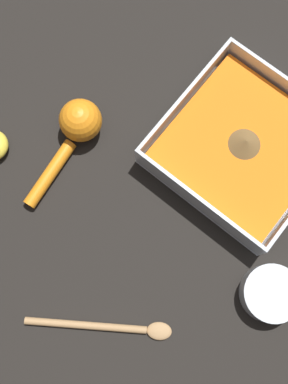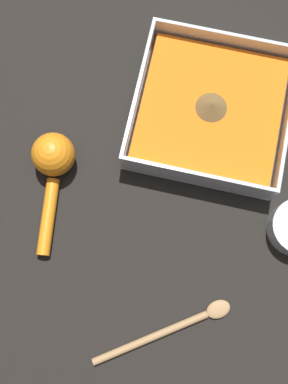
{
  "view_description": "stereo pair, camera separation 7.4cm",
  "coord_description": "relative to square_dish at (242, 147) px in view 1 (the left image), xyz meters",
  "views": [
    {
      "loc": [
        0.03,
        -0.25,
        0.75
      ],
      "look_at": [
        -0.07,
        -0.12,
        0.03
      ],
      "focal_mm": 42.0,
      "sensor_mm": 36.0,
      "label": 1
    },
    {
      "loc": [
        -0.04,
        -0.28,
        0.75
      ],
      "look_at": [
        -0.07,
        -0.12,
        0.03
      ],
      "focal_mm": 42.0,
      "sensor_mm": 36.0,
      "label": 2
    }
  ],
  "objects": [
    {
      "name": "square_dish",
      "position": [
        0.0,
        0.0,
        0.0
      ],
      "size": [
        0.26,
        0.26,
        0.06
      ],
      "color": "silver",
      "rests_on": "ground_plane"
    },
    {
      "name": "spice_bowl",
      "position": [
        0.18,
        -0.17,
        -0.0
      ],
      "size": [
        0.09,
        0.09,
        0.04
      ],
      "color": "silver",
      "rests_on": "ground_plane"
    },
    {
      "name": "lemon_squeezer",
      "position": [
        -0.24,
        -0.15,
        0.01
      ],
      "size": [
        0.07,
        0.2,
        0.07
      ],
      "rotation": [
        0.0,
        0.0,
        1.7
      ],
      "color": "orange",
      "rests_on": "ground_plane"
    },
    {
      "name": "wooden_spoon",
      "position": [
        0.01,
        -0.37,
        -0.01
      ],
      "size": [
        0.21,
        0.15,
        0.01
      ],
      "rotation": [
        0.0,
        0.0,
        0.6
      ],
      "color": "tan",
      "rests_on": "ground_plane"
    },
    {
      "name": "ground_plane",
      "position": [
        -0.01,
        -0.05,
        -0.02
      ],
      "size": [
        4.0,
        4.0,
        0.0
      ],
      "primitive_type": "plane",
      "color": "black"
    }
  ]
}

